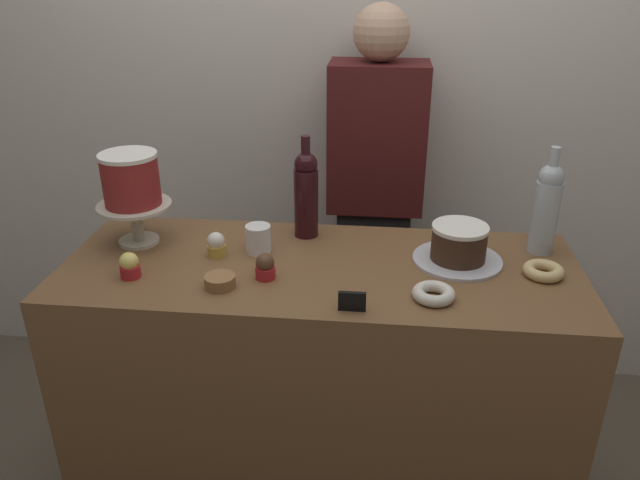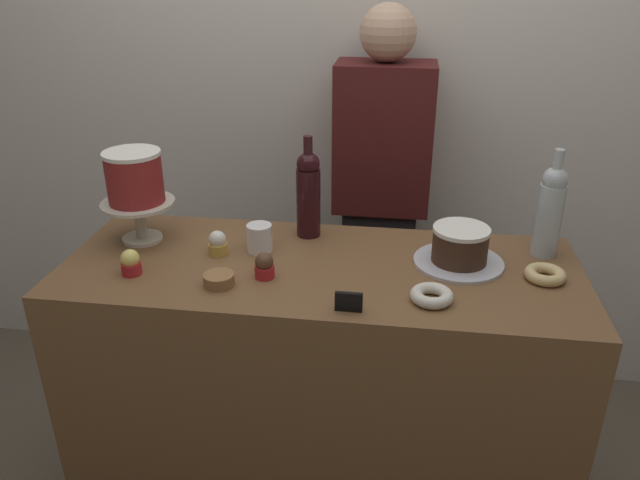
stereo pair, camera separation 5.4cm
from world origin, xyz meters
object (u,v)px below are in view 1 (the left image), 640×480
(barista_figure, at_px, (374,209))
(cookie_stack, at_px, (220,281))
(cupcake_chocolate, at_px, (265,267))
(white_layer_cake, at_px, (131,179))
(price_sign_chalkboard, at_px, (352,301))
(cupcake_lemon, at_px, (130,266))
(wine_bottle_dark_red, at_px, (306,193))
(donut_glazed, at_px, (544,271))
(wine_bottle_clear, at_px, (546,207))
(cake_stand_pedestal, at_px, (136,216))
(cupcake_vanilla, at_px, (216,245))
(coffee_cup_ceramic, at_px, (258,239))
(donut_sugar, at_px, (434,294))
(chocolate_round_cake, at_px, (459,242))

(barista_figure, bearing_deg, cookie_stack, -115.65)
(cupcake_chocolate, xyz_separation_m, cookie_stack, (-0.11, -0.06, -0.02))
(white_layer_cake, height_order, price_sign_chalkboard, white_layer_cake)
(cupcake_lemon, distance_m, cupcake_chocolate, 0.38)
(wine_bottle_dark_red, bearing_deg, donut_glazed, -16.73)
(wine_bottle_clear, height_order, cupcake_chocolate, wine_bottle_clear)
(price_sign_chalkboard, bearing_deg, wine_bottle_clear, 36.39)
(cake_stand_pedestal, height_order, cupcake_vanilla, cake_stand_pedestal)
(donut_glazed, bearing_deg, cake_stand_pedestal, 175.45)
(donut_glazed, bearing_deg, price_sign_chalkboard, -155.71)
(coffee_cup_ceramic, bearing_deg, white_layer_cake, 176.40)
(wine_bottle_dark_red, distance_m, donut_glazed, 0.73)
(white_layer_cake, distance_m, cookie_stack, 0.45)
(cupcake_vanilla, relative_size, coffee_cup_ceramic, 0.87)
(wine_bottle_dark_red, relative_size, cupcake_chocolate, 4.38)
(cupcake_vanilla, height_order, coffee_cup_ceramic, coffee_cup_ceramic)
(cupcake_vanilla, distance_m, cupcake_lemon, 0.26)
(cupcake_lemon, xyz_separation_m, cookie_stack, (0.26, -0.03, -0.02))
(wine_bottle_dark_red, xyz_separation_m, cupcake_vanilla, (-0.25, -0.18, -0.11))
(price_sign_chalkboard, xyz_separation_m, coffee_cup_ceramic, (-0.30, 0.31, 0.02))
(barista_figure, bearing_deg, cupcake_chocolate, -110.41)
(white_layer_cake, relative_size, wine_bottle_dark_red, 0.53)
(cookie_stack, distance_m, coffee_cup_ceramic, 0.23)
(cupcake_chocolate, bearing_deg, cookie_stack, -151.18)
(white_layer_cake, bearing_deg, donut_sugar, -15.81)
(wine_bottle_dark_red, relative_size, cookie_stack, 3.87)
(chocolate_round_cake, relative_size, cookie_stack, 1.93)
(wine_bottle_clear, bearing_deg, cupcake_lemon, -166.06)
(cookie_stack, bearing_deg, coffee_cup_ceramic, 74.56)
(price_sign_chalkboard, relative_size, barista_figure, 0.04)
(cupcake_lemon, bearing_deg, wine_bottle_clear, 13.94)
(wine_bottle_dark_red, xyz_separation_m, donut_glazed, (0.69, -0.21, -0.13))
(white_layer_cake, xyz_separation_m, cupcake_lemon, (0.06, -0.22, -0.17))
(white_layer_cake, xyz_separation_m, donut_sugar, (0.89, -0.25, -0.19))
(wine_bottle_dark_red, bearing_deg, cupcake_vanilla, -144.68)
(chocolate_round_cake, relative_size, cupcake_vanilla, 2.18)
(wine_bottle_dark_red, height_order, cupcake_chocolate, wine_bottle_dark_red)
(wine_bottle_clear, height_order, donut_sugar, wine_bottle_clear)
(coffee_cup_ceramic, bearing_deg, donut_glazed, -5.00)
(wine_bottle_dark_red, distance_m, donut_sugar, 0.54)
(cake_stand_pedestal, xyz_separation_m, barista_figure, (0.72, 0.58, -0.18))
(wine_bottle_dark_red, relative_size, wine_bottle_clear, 1.00)
(cupcake_lemon, bearing_deg, donut_glazed, 6.15)
(donut_sugar, bearing_deg, coffee_cup_ceramic, 155.78)
(cookie_stack, relative_size, barista_figure, 0.05)
(wine_bottle_dark_red, relative_size, cupcake_vanilla, 4.38)
(chocolate_round_cake, bearing_deg, barista_figure, 112.67)
(chocolate_round_cake, xyz_separation_m, cupcake_lemon, (-0.91, -0.19, -0.03))
(cupcake_vanilla, bearing_deg, chocolate_round_cake, 2.89)
(cupcake_vanilla, distance_m, donut_sugar, 0.66)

